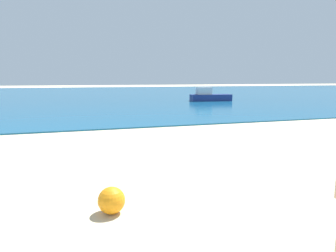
{
  "coord_description": "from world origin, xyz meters",
  "views": [
    {
      "loc": [
        -1.53,
        3.13,
        2.07
      ],
      "look_at": [
        0.29,
        8.93,
        1.11
      ],
      "focal_mm": 32.07,
      "sensor_mm": 36.0,
      "label": 1
    }
  ],
  "objects": [
    {
      "name": "water",
      "position": [
        0.0,
        45.34,
        0.03
      ],
      "size": [
        160.0,
        60.0,
        0.06
      ],
      "primitive_type": "cube",
      "color": "#14567F",
      "rests_on": "ground"
    },
    {
      "name": "boat_near",
      "position": [
        10.2,
        28.0,
        0.49
      ],
      "size": [
        3.78,
        1.56,
        1.25
      ],
      "rotation": [
        0.0,
        0.0,
        -0.11
      ],
      "color": "navy",
      "rests_on": "water"
    },
    {
      "name": "beach_ball",
      "position": [
        -1.05,
        7.58,
        0.21
      ],
      "size": [
        0.42,
        0.42,
        0.42
      ],
      "primitive_type": "sphere",
      "color": "orange",
      "rests_on": "ground"
    }
  ]
}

